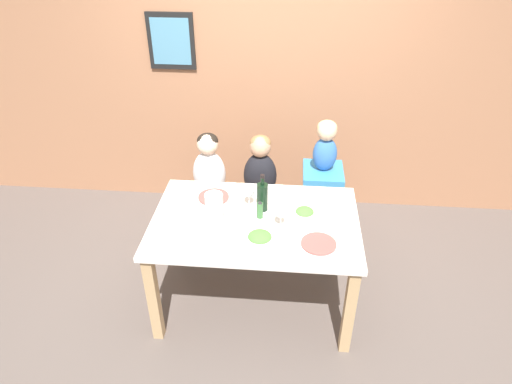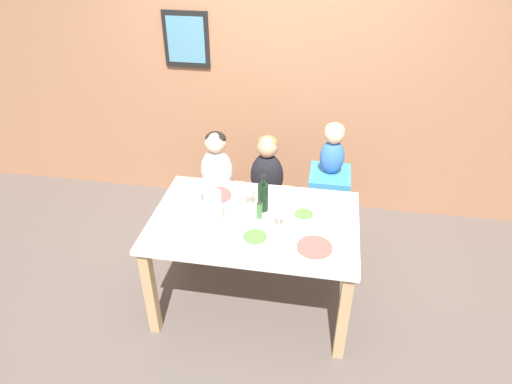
# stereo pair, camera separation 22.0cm
# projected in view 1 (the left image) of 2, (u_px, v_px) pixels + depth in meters

# --- Properties ---
(ground_plane) EXTENTS (14.00, 14.00, 0.00)m
(ground_plane) POSITION_uv_depth(u_px,v_px,m) (255.00, 299.00, 3.53)
(ground_plane) COLOR #564C47
(wall_back) EXTENTS (10.00, 0.09, 2.70)m
(wall_back) POSITION_uv_depth(u_px,v_px,m) (269.00, 68.00, 4.00)
(wall_back) COLOR #9E6B4C
(wall_back) RESTS_ON ground_plane
(dining_table) EXTENTS (1.41, 0.93, 0.76)m
(dining_table) POSITION_uv_depth(u_px,v_px,m) (255.00, 232.00, 3.18)
(dining_table) COLOR silver
(dining_table) RESTS_ON ground_plane
(chair_far_left) EXTENTS (0.38, 0.42, 0.47)m
(chair_far_left) POSITION_uv_depth(u_px,v_px,m) (211.00, 201.00, 3.96)
(chair_far_left) COLOR silver
(chair_far_left) RESTS_ON ground_plane
(chair_far_center) EXTENTS (0.38, 0.42, 0.47)m
(chair_far_center) POSITION_uv_depth(u_px,v_px,m) (260.00, 204.00, 3.93)
(chair_far_center) COLOR silver
(chair_far_center) RESTS_ON ground_plane
(chair_right_highchair) EXTENTS (0.32, 0.36, 0.76)m
(chair_right_highchair) POSITION_uv_depth(u_px,v_px,m) (322.00, 188.00, 3.79)
(chair_right_highchair) COLOR silver
(chair_right_highchair) RESTS_ON ground_plane
(person_child_left) EXTENTS (0.27, 0.19, 0.57)m
(person_child_left) POSITION_uv_depth(u_px,v_px,m) (209.00, 165.00, 3.76)
(person_child_left) COLOR silver
(person_child_left) RESTS_ON chair_far_left
(person_child_center) EXTENTS (0.27, 0.19, 0.57)m
(person_child_center) POSITION_uv_depth(u_px,v_px,m) (260.00, 167.00, 3.73)
(person_child_center) COLOR black
(person_child_center) RESTS_ON chair_far_center
(person_baby_right) EXTENTS (0.19, 0.16, 0.43)m
(person_baby_right) POSITION_uv_depth(u_px,v_px,m) (326.00, 143.00, 3.56)
(person_baby_right) COLOR #3366B2
(person_baby_right) RESTS_ON chair_right_highchair
(wine_bottle) EXTENTS (0.08, 0.08, 0.28)m
(wine_bottle) POSITION_uv_depth(u_px,v_px,m) (262.00, 196.00, 3.16)
(wine_bottle) COLOR black
(wine_bottle) RESTS_ON dining_table
(paper_towel_roll) EXTENTS (0.12, 0.12, 0.25)m
(paper_towel_roll) POSITION_uv_depth(u_px,v_px,m) (214.00, 211.00, 2.98)
(paper_towel_roll) COLOR white
(paper_towel_roll) RESTS_ON dining_table
(wine_glass_near) EXTENTS (0.07, 0.07, 0.18)m
(wine_glass_near) POSITION_uv_depth(u_px,v_px,m) (281.00, 212.00, 2.98)
(wine_glass_near) COLOR white
(wine_glass_near) RESTS_ON dining_table
(wine_glass_far) EXTENTS (0.07, 0.07, 0.18)m
(wine_glass_far) POSITION_uv_depth(u_px,v_px,m) (249.00, 191.00, 3.18)
(wine_glass_far) COLOR white
(wine_glass_far) RESTS_ON dining_table
(salad_bowl_large) EXTENTS (0.18, 0.18, 0.10)m
(salad_bowl_large) POSITION_uv_depth(u_px,v_px,m) (260.00, 240.00, 2.85)
(salad_bowl_large) COLOR white
(salad_bowl_large) RESTS_ON dining_table
(salad_bowl_small) EXTENTS (0.14, 0.14, 0.10)m
(salad_bowl_small) POSITION_uv_depth(u_px,v_px,m) (304.00, 215.00, 3.08)
(salad_bowl_small) COLOR white
(salad_bowl_small) RESTS_ON dining_table
(dinner_plate_front_left) EXTENTS (0.23, 0.23, 0.01)m
(dinner_plate_front_left) POSITION_uv_depth(u_px,v_px,m) (182.00, 236.00, 2.95)
(dinner_plate_front_left) COLOR silver
(dinner_plate_front_left) RESTS_ON dining_table
(dinner_plate_back_left) EXTENTS (0.23, 0.23, 0.01)m
(dinner_plate_back_left) POSITION_uv_depth(u_px,v_px,m) (214.00, 197.00, 3.34)
(dinner_plate_back_left) COLOR #D14C47
(dinner_plate_back_left) RESTS_ON dining_table
(dinner_plate_back_right) EXTENTS (0.23, 0.23, 0.01)m
(dinner_plate_back_right) POSITION_uv_depth(u_px,v_px,m) (321.00, 200.00, 3.30)
(dinner_plate_back_right) COLOR silver
(dinner_plate_back_right) RESTS_ON dining_table
(dinner_plate_front_right) EXTENTS (0.23, 0.23, 0.01)m
(dinner_plate_front_right) POSITION_uv_depth(u_px,v_px,m) (319.00, 244.00, 2.89)
(dinner_plate_front_right) COLOR #D14C47
(dinner_plate_front_right) RESTS_ON dining_table
(condiment_bottle_hot_sauce) EXTENTS (0.04, 0.04, 0.14)m
(condiment_bottle_hot_sauce) POSITION_uv_depth(u_px,v_px,m) (260.00, 210.00, 3.10)
(condiment_bottle_hot_sauce) COLOR #336633
(condiment_bottle_hot_sauce) RESTS_ON dining_table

